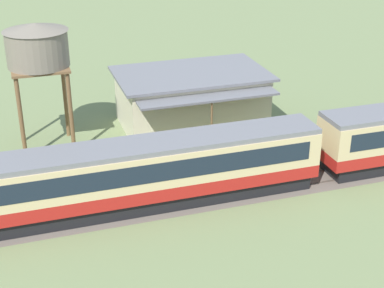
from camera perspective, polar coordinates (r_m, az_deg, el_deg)
name	(u,v)px	position (r m, az deg, el deg)	size (l,w,h in m)	color
passenger_train	(160,169)	(34.06, -3.10, -2.47)	(104.04, 2.89, 4.04)	#AD1E19
railway_track	(139,206)	(34.89, -5.17, -6.04)	(178.06, 3.60, 0.04)	#665B51
station_building	(191,98)	(44.95, -0.06, 4.44)	(11.34, 8.36, 4.21)	beige
water_tower	(37,48)	(40.71, -14.78, 9.03)	(4.31, 4.31, 8.93)	brown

